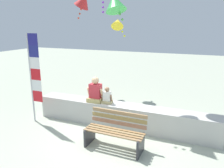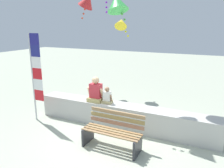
{
  "view_description": "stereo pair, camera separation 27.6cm",
  "coord_description": "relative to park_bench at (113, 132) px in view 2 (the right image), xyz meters",
  "views": [
    {
      "loc": [
        2.06,
        -4.84,
        2.96
      ],
      "look_at": [
        -0.33,
        0.91,
        1.3
      ],
      "focal_mm": 35.22,
      "sensor_mm": 36.0,
      "label": 1
    },
    {
      "loc": [
        2.31,
        -4.73,
        2.96
      ],
      "look_at": [
        -0.33,
        0.91,
        1.3
      ],
      "focal_mm": 35.22,
      "sensor_mm": 36.0,
      "label": 2
    }
  ],
  "objects": [
    {
      "name": "kite_green",
      "position": [
        -1.09,
        2.67,
        3.29
      ],
      "size": [
        1.13,
        1.11,
        0.97
      ],
      "color": "green"
    },
    {
      "name": "kite_yellow",
      "position": [
        -1.64,
        4.35,
        2.66
      ],
      "size": [
        0.67,
        0.77,
        0.91
      ],
      "color": "yellow"
    },
    {
      "name": "person_adult",
      "position": [
        -1.09,
        1.11,
        0.59
      ],
      "size": [
        0.51,
        0.37,
        0.78
      ],
      "color": "tan",
      "rests_on": "seawall_ledge"
    },
    {
      "name": "person_child",
      "position": [
        -0.71,
        1.11,
        0.49
      ],
      "size": [
        0.33,
        0.24,
        0.5
      ],
      "color": "tan",
      "rests_on": "seawall_ledge"
    },
    {
      "name": "kite_red",
      "position": [
        -3.1,
        4.09,
        3.57
      ],
      "size": [
        0.91,
        0.81,
        1.16
      ],
      "color": "red"
    },
    {
      "name": "flag_banner",
      "position": [
        -2.84,
        0.48,
        1.18
      ],
      "size": [
        0.4,
        0.05,
        2.75
      ],
      "color": "#B7B7BC",
      "rests_on": "ground"
    },
    {
      "name": "seawall_ledge",
      "position": [
        -0.23,
        1.15,
        -0.06
      ],
      "size": [
        5.47,
        0.56,
        0.7
      ],
      "primitive_type": "cube",
      "color": "#BBB9B2",
      "rests_on": "ground"
    },
    {
      "name": "park_bench",
      "position": [
        0.0,
        0.0,
        0.0
      ],
      "size": [
        1.49,
        0.63,
        0.88
      ],
      "color": "#9B7751",
      "rests_on": "ground"
    },
    {
      "name": "ground_plane",
      "position": [
        -0.23,
        0.25,
        -0.41
      ],
      "size": [
        40.0,
        40.0,
        0.0
      ],
      "primitive_type": "plane",
      "color": "#A9B09A"
    }
  ]
}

